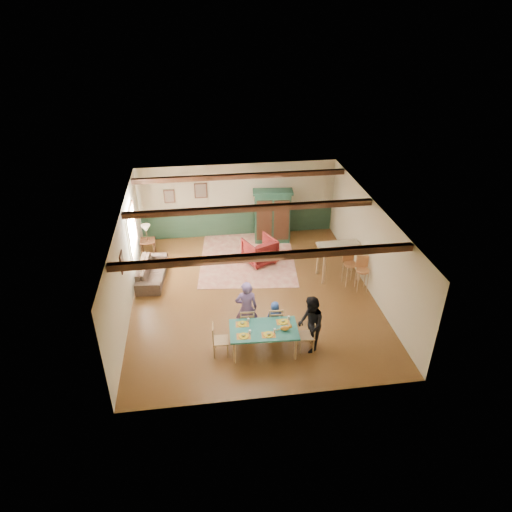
{
  "coord_description": "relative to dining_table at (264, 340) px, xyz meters",
  "views": [
    {
      "loc": [
        -1.42,
        -11.09,
        7.73
      ],
      "look_at": [
        0.14,
        0.28,
        1.15
      ],
      "focal_mm": 32.0,
      "sensor_mm": 36.0,
      "label": 1
    }
  ],
  "objects": [
    {
      "name": "area_rug",
      "position": [
        0.16,
        4.65,
        -0.34
      ],
      "size": [
        3.47,
        3.99,
        0.01
      ],
      "primitive_type": "cube",
      "rotation": [
        0.0,
        0.0,
        -0.1
      ],
      "color": "beige",
      "rests_on": "floor"
    },
    {
      "name": "counter_table",
      "position": [
        2.83,
        3.1,
        0.21
      ],
      "size": [
        1.36,
        0.84,
        1.1
      ],
      "primitive_type": null,
      "rotation": [
        0.0,
        0.0,
        0.05
      ],
      "color": "beige",
      "rests_on": "floor"
    },
    {
      "name": "person_man",
      "position": [
        -0.33,
        0.75,
        0.45
      ],
      "size": [
        0.6,
        0.41,
        1.59
      ],
      "primitive_type": "imported",
      "rotation": [
        0.0,
        0.0,
        3.09
      ],
      "color": "slate",
      "rests_on": "floor"
    },
    {
      "name": "picture_back_a",
      "position": [
        -1.25,
        6.46,
        1.46
      ],
      "size": [
        0.45,
        0.04,
        0.55
      ],
      "primitive_type": null,
      "color": "gray",
      "rests_on": "wall_back"
    },
    {
      "name": "dining_chair_far_left",
      "position": [
        -0.33,
        0.68,
        0.09
      ],
      "size": [
        0.41,
        0.42,
        0.87
      ],
      "primitive_type": null,
      "rotation": [
        0.0,
        0.0,
        3.09
      ],
      "color": "tan",
      "rests_on": "floor"
    },
    {
      "name": "wall_back",
      "position": [
        0.05,
        6.49,
        1.01
      ],
      "size": [
        7.0,
        0.02,
        2.7
      ],
      "primitive_type": "cube",
      "color": "beige",
      "rests_on": "floor"
    },
    {
      "name": "ceiling_beam_front",
      "position": [
        0.05,
        0.19,
        2.27
      ],
      "size": [
        6.95,
        0.16,
        0.16
      ],
      "primitive_type": "cube",
      "color": "black",
      "rests_on": "ceiling"
    },
    {
      "name": "place_setting_near_left",
      "position": [
        -0.52,
        -0.2,
        0.4
      ],
      "size": [
        0.38,
        0.29,
        0.11
      ],
      "primitive_type": null,
      "rotation": [
        0.0,
        0.0,
        -0.05
      ],
      "color": "gold",
      "rests_on": "dining_table"
    },
    {
      "name": "ceiling",
      "position": [
        0.05,
        2.49,
        2.36
      ],
      "size": [
        7.0,
        8.0,
        0.02
      ],
      "primitive_type": "cube",
      "color": "white",
      "rests_on": "wall_back"
    },
    {
      "name": "wall_right",
      "position": [
        3.55,
        2.49,
        1.01
      ],
      "size": [
        0.02,
        8.0,
        2.7
      ],
      "primitive_type": "cube",
      "color": "beige",
      "rests_on": "floor"
    },
    {
      "name": "dining_chair_far_right",
      "position": [
        0.4,
        0.64,
        0.09
      ],
      "size": [
        0.41,
        0.42,
        0.87
      ],
      "primitive_type": null,
      "rotation": [
        0.0,
        0.0,
        3.09
      ],
      "color": "tan",
      "rests_on": "floor"
    },
    {
      "name": "dining_chair_end_right",
      "position": [
        1.06,
        -0.05,
        0.09
      ],
      "size": [
        0.42,
        0.41,
        0.87
      ],
      "primitive_type": null,
      "rotation": [
        0.0,
        0.0,
        -1.62
      ],
      "color": "tan",
      "rests_on": "floor"
    },
    {
      "name": "floor",
      "position": [
        0.05,
        2.49,
        -0.34
      ],
      "size": [
        8.0,
        8.0,
        0.0
      ],
      "primitive_type": "plane",
      "color": "#543317",
      "rests_on": "ground"
    },
    {
      "name": "dining_chair_end_left",
      "position": [
        -1.06,
        0.05,
        0.09
      ],
      "size": [
        0.42,
        0.41,
        0.87
      ],
      "primitive_type": null,
      "rotation": [
        0.0,
        0.0,
        1.52
      ],
      "color": "tan",
      "rests_on": "floor"
    },
    {
      "name": "sofa",
      "position": [
        -2.93,
        3.77,
        -0.06
      ],
      "size": [
        0.93,
        2.01,
        0.57
      ],
      "primitive_type": "imported",
      "rotation": [
        0.0,
        0.0,
        1.49
      ],
      "color": "#3A2C24",
      "rests_on": "floor"
    },
    {
      "name": "person_child",
      "position": [
        0.4,
        0.72,
        0.12
      ],
      "size": [
        0.47,
        0.32,
        0.92
      ],
      "primitive_type": "imported",
      "rotation": [
        0.0,
        0.0,
        3.09
      ],
      "color": "navy",
      "rests_on": "floor"
    },
    {
      "name": "table_lamp",
      "position": [
        -3.14,
        5.26,
        0.54
      ],
      "size": [
        0.35,
        0.35,
        0.56
      ],
      "primitive_type": null,
      "rotation": [
        0.0,
        0.0,
        -0.14
      ],
      "color": "#D2B688",
      "rests_on": "end_table"
    },
    {
      "name": "place_setting_far_left",
      "position": [
        -0.49,
        0.25,
        0.4
      ],
      "size": [
        0.38,
        0.29,
        0.11
      ],
      "primitive_type": null,
      "rotation": [
        0.0,
        0.0,
        -0.05
      ],
      "color": "gold",
      "rests_on": "dining_table"
    },
    {
      "name": "bar_stool_left",
      "position": [
        3.05,
        2.69,
        0.21
      ],
      "size": [
        0.45,
        0.48,
        1.11
      ],
      "primitive_type": null,
      "rotation": [
        0.0,
        0.0,
        0.13
      ],
      "color": "#BF7C4A",
      "rests_on": "floor"
    },
    {
      "name": "place_setting_near_center",
      "position": [
        0.08,
        -0.23,
        0.4
      ],
      "size": [
        0.38,
        0.29,
        0.11
      ],
      "primitive_type": null,
      "rotation": [
        0.0,
        0.0,
        -0.05
      ],
      "color": "gold",
      "rests_on": "dining_table"
    },
    {
      "name": "ceiling_beam_back",
      "position": [
        0.05,
        5.49,
        2.27
      ],
      "size": [
        6.95,
        0.16,
        0.16
      ],
      "primitive_type": "cube",
      "color": "black",
      "rests_on": "ceiling"
    },
    {
      "name": "wainscot_back",
      "position": [
        0.05,
        6.47,
        0.11
      ],
      "size": [
        6.95,
        0.03,
        0.9
      ],
      "primitive_type": "cube",
      "color": "#1C3523",
      "rests_on": "floor"
    },
    {
      "name": "place_setting_far_right",
      "position": [
        0.52,
        0.2,
        0.4
      ],
      "size": [
        0.38,
        0.29,
        0.11
      ],
      "primitive_type": null,
      "rotation": [
        0.0,
        0.0,
        -0.05
      ],
      "color": "gold",
      "rests_on": "dining_table"
    },
    {
      "name": "wall_left",
      "position": [
        -3.45,
        2.49,
        1.01
      ],
      "size": [
        0.02,
        8.0,
        2.7
      ],
      "primitive_type": "cube",
      "color": "beige",
      "rests_on": "floor"
    },
    {
      "name": "picture_left_wall",
      "position": [
        -3.42,
        1.89,
        1.41
      ],
      "size": [
        0.04,
        0.42,
        0.52
      ],
      "primitive_type": null,
      "color": "gray",
      "rests_on": "wall_left"
    },
    {
      "name": "window_left",
      "position": [
        -3.42,
        4.19,
        1.21
      ],
      "size": [
        0.06,
        1.6,
        1.3
      ],
      "primitive_type": null,
      "color": "white",
      "rests_on": "wall_left"
    },
    {
      "name": "bar_stool_right",
      "position": [
        3.31,
        2.31,
        0.2
      ],
      "size": [
        0.42,
        0.45,
        1.08
      ],
      "primitive_type": null,
      "rotation": [
        0.0,
        0.0,
        -0.09
      ],
      "color": "#BF7C4A",
      "rests_on": "floor"
    },
    {
      "name": "armchair",
      "position": [
        0.53,
        4.36,
        0.09
      ],
      "size": [
        1.23,
        1.24,
        0.86
      ],
      "primitive_type": "imported",
      "rotation": [
        0.0,
        0.0,
        -2.72
      ],
      "color": "#460E11",
      "rests_on": "floor"
    },
    {
      "name": "cat",
      "position": [
        0.5,
        -0.12,
        0.43
      ],
      "size": [
        0.34,
        0.14,
        0.17
      ],
      "primitive_type": null,
      "rotation": [
        0.0,
        0.0,
        -0.05
      ],
      "color": "orange",
      "rests_on": "dining_table"
    },
    {
      "name": "end_table",
      "position": [
        -3.14,
        5.26,
        -0.04
      ],
      "size": [
        0.5,
        0.5,
        0.61
      ],
      "primitive_type": null,
      "rotation": [
        0.0,
        0.0,
        0.01
      ],
      "color": "black",
      "rests_on": "floor"
    },
    {
      "name": "person_woman",
      "position": [
        1.15,
        -0.06,
        0.41
      ],
      "size": [
        0.61,
        0.76,
        1.52
      ],
      "primitive_type": "imported",
      "rotation": [
        0.0,
        0.0,
        -1.62
      ],
      "color": "black",
      "rests_on": "floor"
    },
    {
      "name": "ceiling_beam_mid",
      "position": [
        0.05,
        2.89,
        2.27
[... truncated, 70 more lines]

